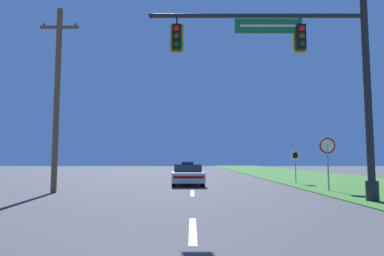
% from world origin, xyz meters
% --- Properties ---
extents(grass_verge_right, '(10.00, 110.00, 0.04)m').
position_xyz_m(grass_verge_right, '(10.50, 30.00, 0.02)').
color(grass_verge_right, '#38752D').
rests_on(grass_verge_right, ground).
extents(road_center_line, '(0.16, 34.80, 0.01)m').
position_xyz_m(road_center_line, '(0.00, 22.00, 0.01)').
color(road_center_line, silver).
rests_on(road_center_line, ground).
extents(signal_mast, '(8.26, 0.47, 7.68)m').
position_xyz_m(signal_mast, '(4.44, 10.88, 4.65)').
color(signal_mast, '#232326').
rests_on(signal_mast, grass_verge_right).
extents(car_ahead, '(1.99, 4.35, 1.19)m').
position_xyz_m(car_ahead, '(-0.28, 19.16, 0.60)').
color(car_ahead, black).
rests_on(car_ahead, ground).
extents(far_car, '(1.82, 4.20, 1.19)m').
position_xyz_m(far_car, '(-0.64, 46.72, 0.60)').
color(far_car, black).
rests_on(far_car, ground).
extents(stop_sign, '(0.76, 0.07, 2.50)m').
position_xyz_m(stop_sign, '(6.46, 14.92, 1.86)').
color(stop_sign, gray).
rests_on(stop_sign, grass_verge_right).
extents(route_sign_post, '(0.55, 0.06, 2.03)m').
position_xyz_m(route_sign_post, '(6.46, 20.05, 1.53)').
color(route_sign_post, gray).
rests_on(route_sign_post, grass_verge_right).
extents(utility_pole_near, '(1.80, 0.26, 8.62)m').
position_xyz_m(utility_pole_near, '(-6.28, 14.20, 4.47)').
color(utility_pole_near, brown).
rests_on(utility_pole_near, ground).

